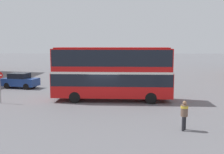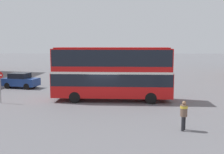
{
  "view_description": "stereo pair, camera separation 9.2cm",
  "coord_description": "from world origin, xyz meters",
  "px_view_note": "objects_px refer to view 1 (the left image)",
  "views": [
    {
      "loc": [
        1.16,
        -22.08,
        4.92
      ],
      "look_at": [
        0.72,
        0.57,
        2.1
      ],
      "focal_mm": 42.0,
      "sensor_mm": 36.0,
      "label": 1
    },
    {
      "loc": [
        1.25,
        -22.08,
        4.92
      ],
      "look_at": [
        0.72,
        0.57,
        2.1
      ],
      "focal_mm": 42.0,
      "sensor_mm": 36.0,
      "label": 2
    }
  ],
  "objects_px": {
    "double_decker_bus": "(112,71)",
    "parked_car_kerb_far": "(20,81)",
    "no_entry_sign": "(0,83)",
    "pedestrian_foreground": "(184,112)",
    "parked_car_kerb_near": "(103,73)"
  },
  "relations": [
    {
      "from": "double_decker_bus",
      "to": "parked_car_kerb_near",
      "type": "distance_m",
      "value": 15.61
    },
    {
      "from": "double_decker_bus",
      "to": "parked_car_kerb_far",
      "type": "relative_size",
      "value": 2.45
    },
    {
      "from": "double_decker_bus",
      "to": "no_entry_sign",
      "type": "bearing_deg",
      "value": -170.79
    },
    {
      "from": "no_entry_sign",
      "to": "parked_car_kerb_far",
      "type": "bearing_deg",
      "value": 98.44
    },
    {
      "from": "parked_car_kerb_near",
      "to": "no_entry_sign",
      "type": "relative_size",
      "value": 1.75
    },
    {
      "from": "parked_car_kerb_far",
      "to": "double_decker_bus",
      "type": "bearing_deg",
      "value": -18.66
    },
    {
      "from": "double_decker_bus",
      "to": "no_entry_sign",
      "type": "relative_size",
      "value": 3.89
    },
    {
      "from": "double_decker_bus",
      "to": "parked_car_kerb_near",
      "type": "height_order",
      "value": "double_decker_bus"
    },
    {
      "from": "double_decker_bus",
      "to": "pedestrian_foreground",
      "type": "distance_m",
      "value": 9.2
    },
    {
      "from": "parked_car_kerb_far",
      "to": "no_entry_sign",
      "type": "bearing_deg",
      "value": -68.49
    },
    {
      "from": "pedestrian_foreground",
      "to": "no_entry_sign",
      "type": "xyz_separation_m",
      "value": [
        -13.67,
        6.78,
        0.7
      ]
    },
    {
      "from": "parked_car_kerb_near",
      "to": "no_entry_sign",
      "type": "xyz_separation_m",
      "value": [
        -7.69,
        -16.6,
        0.98
      ]
    },
    {
      "from": "pedestrian_foreground",
      "to": "no_entry_sign",
      "type": "relative_size",
      "value": 0.65
    },
    {
      "from": "pedestrian_foreground",
      "to": "parked_car_kerb_near",
      "type": "relative_size",
      "value": 0.37
    },
    {
      "from": "pedestrian_foreground",
      "to": "parked_car_kerb_near",
      "type": "height_order",
      "value": "pedestrian_foreground"
    }
  ]
}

